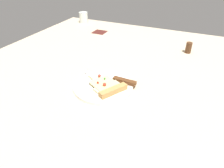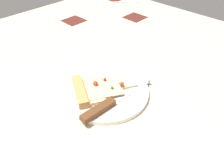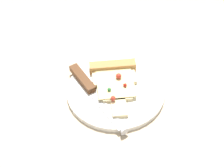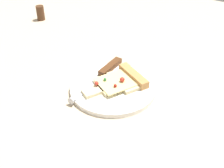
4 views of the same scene
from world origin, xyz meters
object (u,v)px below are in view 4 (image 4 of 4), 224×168
object	(u,v)px
knife	(102,74)
pepper_shaker	(40,13)
pizza_slice	(121,81)
plate	(113,88)

from	to	relation	value
knife	pepper_shaker	bearing A→B (deg)	-25.43
pizza_slice	knife	xyz separation A→B (cm)	(-6.62, 0.45, -0.19)
plate	knife	size ratio (longest dim) A/B	1.01
plate	pepper_shaker	world-z (taller)	pepper_shaker
pepper_shaker	plate	bearing A→B (deg)	-28.21
plate	pepper_shaker	size ratio (longest dim) A/B	4.09
knife	plate	bearing A→B (deg)	156.11
pizza_slice	knife	world-z (taller)	pizza_slice
knife	pepper_shaker	xyz separation A→B (cm)	(-45.39, 24.52, 1.07)
plate	pizza_slice	distance (cm)	2.97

